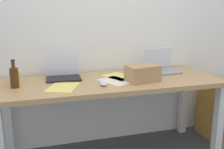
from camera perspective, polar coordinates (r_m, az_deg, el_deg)
The scene contains 11 objects.
back_wall at distance 2.62m, azimuth -2.62°, elevation 12.62°, with size 5.20×0.08×2.60m, color white.
desk at distance 2.32m, azimuth 0.00°, elevation -3.50°, with size 1.96×0.72×0.76m.
laptop_left at distance 2.38m, azimuth -10.69°, elevation 0.16°, with size 0.31×0.23×0.21m.
laptop_right at distance 2.64m, azimuth 10.67°, elevation 1.58°, with size 0.32×0.27×0.23m.
beer_bottle at distance 2.19m, azimuth -20.65°, elevation -0.50°, with size 0.07×0.07×0.23m.
computer_mouse at distance 2.12m, azimuth -1.94°, elevation -2.00°, with size 0.06×0.10×0.03m, color silver.
cardboard_box at distance 2.26m, azimuth 6.78°, elevation 0.25°, with size 0.28×0.17×0.14m, color tan.
coffee_mug at distance 2.35m, azimuth -20.51°, elevation -0.52°, with size 0.08×0.08×0.10m, color gold.
paper_sheet_near_back at distance 2.42m, azimuth 1.49°, elevation -0.44°, with size 0.21×0.30×0.00m, color #F4E06B.
paper_sheet_center at distance 2.26m, azimuth 0.87°, elevation -1.41°, with size 0.21×0.30×0.00m, color white.
paper_sheet_front_left at distance 2.11m, azimuth -10.74°, elevation -2.71°, with size 0.21×0.30×0.00m, color #F4E06B.
Camera 1 is at (-0.62, -2.13, 1.34)m, focal length 41.71 mm.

